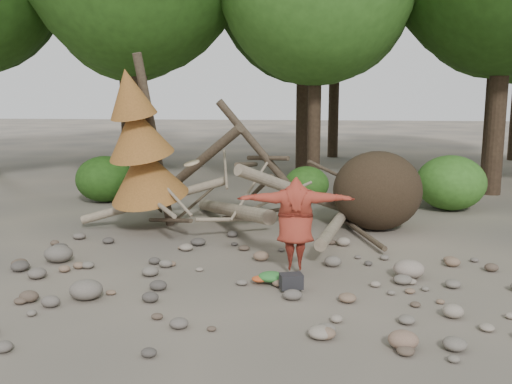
# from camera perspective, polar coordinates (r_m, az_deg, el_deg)

# --- Properties ---
(ground) EXTENTS (120.00, 120.00, 0.00)m
(ground) POSITION_cam_1_polar(r_m,az_deg,el_deg) (10.51, 0.00, -8.99)
(ground) COLOR #514C44
(ground) RESTS_ON ground
(deadfall_pile) EXTENTS (8.55, 5.24, 3.30)m
(deadfall_pile) POSITION_cam_1_polar(r_m,az_deg,el_deg) (14.37, 9.77, -0.03)
(deadfall_pile) COLOR #332619
(deadfall_pile) RESTS_ON ground
(dead_conifer) EXTENTS (2.06, 2.16, 4.35)m
(dead_conifer) POSITION_cam_1_polar(r_m,az_deg,el_deg) (13.94, -11.44, 4.43)
(dead_conifer) COLOR #4C3F30
(dead_conifer) RESTS_ON ground
(bush_left) EXTENTS (1.80, 1.80, 1.44)m
(bush_left) POSITION_cam_1_polar(r_m,az_deg,el_deg) (18.48, -14.88, 1.27)
(bush_left) COLOR #234C14
(bush_left) RESTS_ON ground
(bush_mid) EXTENTS (1.40, 1.40, 1.12)m
(bush_mid) POSITION_cam_1_polar(r_m,az_deg,el_deg) (17.91, 5.08, 0.79)
(bush_mid) COLOR #2E601B
(bush_mid) RESTS_ON ground
(bush_right) EXTENTS (2.00, 2.00, 1.60)m
(bush_right) POSITION_cam_1_polar(r_m,az_deg,el_deg) (17.55, 18.90, 0.88)
(bush_right) COLOR #397223
(bush_right) RESTS_ON ground
(frisbee_thrower) EXTENTS (3.24, 0.70, 2.10)m
(frisbee_thrower) POSITION_cam_1_polar(r_m,az_deg,el_deg) (10.77, 3.95, -3.14)
(frisbee_thrower) COLOR maroon
(frisbee_thrower) RESTS_ON ground
(backpack) EXTENTS (0.44, 0.36, 0.26)m
(backpack) POSITION_cam_1_polar(r_m,az_deg,el_deg) (10.01, 3.54, -9.21)
(backpack) COLOR black
(backpack) RESTS_ON ground
(cloth_green) EXTENTS (0.47, 0.39, 0.18)m
(cloth_green) POSITION_cam_1_polar(r_m,az_deg,el_deg) (10.37, 1.54, -8.73)
(cloth_green) COLOR #2D722F
(cloth_green) RESTS_ON ground
(cloth_orange) EXTENTS (0.29, 0.24, 0.11)m
(cloth_orange) POSITION_cam_1_polar(r_m,az_deg,el_deg) (10.36, 0.37, -8.95)
(cloth_orange) COLOR #B6471F
(cloth_orange) RESTS_ON ground
(boulder_front_left) EXTENTS (0.56, 0.50, 0.33)m
(boulder_front_left) POSITION_cam_1_polar(r_m,az_deg,el_deg) (10.04, -16.63, -9.33)
(boulder_front_left) COLOR #686057
(boulder_front_left) RESTS_ON ground
(boulder_front_right) EXTENTS (0.41, 0.37, 0.25)m
(boulder_front_right) POSITION_cam_1_polar(r_m,az_deg,el_deg) (8.17, 14.52, -14.11)
(boulder_front_right) COLOR #816350
(boulder_front_right) RESTS_ON ground
(boulder_mid_right) EXTENTS (0.57, 0.52, 0.34)m
(boulder_mid_right) POSITION_cam_1_polar(r_m,az_deg,el_deg) (11.04, 15.05, -7.46)
(boulder_mid_right) COLOR gray
(boulder_mid_right) RESTS_ON ground
(boulder_mid_left) EXTENTS (0.58, 0.52, 0.35)m
(boulder_mid_left) POSITION_cam_1_polar(r_m,az_deg,el_deg) (12.31, -19.14, -5.85)
(boulder_mid_left) COLOR #615A51
(boulder_mid_left) RESTS_ON ground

